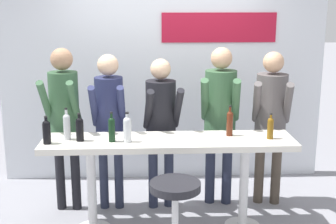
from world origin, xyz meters
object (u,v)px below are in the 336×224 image
object	(u,v)px
person_left	(109,114)
person_center_left	(161,117)
wine_bottle_2	(127,128)
wine_bottle_5	(270,127)
person_center	(220,109)
wine_bottle_0	(47,131)
person_center_right	(271,111)
bar_stool	(175,209)
wine_bottle_4	(80,128)
wine_bottle_3	(112,128)
tasting_table	(168,154)
wine_bottle_1	(230,122)
wine_bottle_6	(67,125)
person_far_left	(64,110)

from	to	relation	value
person_left	person_center_left	distance (m)	0.55
wine_bottle_2	wine_bottle_5	bearing A→B (deg)	1.53
person_center	wine_bottle_0	size ratio (longest dim) A/B	6.62
person_center_right	person_left	bearing A→B (deg)	-166.44
bar_stool	wine_bottle_4	world-z (taller)	wine_bottle_4
person_left	wine_bottle_5	distance (m)	1.69
person_center	wine_bottle_2	world-z (taller)	person_center
person_center_left	wine_bottle_3	distance (m)	0.75
tasting_table	bar_stool	xyz separation A→B (m)	(0.03, -0.61, -0.30)
wine_bottle_1	wine_bottle_4	distance (m)	1.47
bar_stool	wine_bottle_6	bearing A→B (deg)	147.34
bar_stool	wine_bottle_1	bearing A→B (deg)	50.21
tasting_table	wine_bottle_4	bearing A→B (deg)	-178.63
bar_stool	wine_bottle_6	xyz separation A→B (m)	(-1.01, 0.65, 0.59)
person_far_left	person_center_right	xyz separation A→B (m)	(2.23, 0.06, -0.05)
person_far_left	wine_bottle_3	size ratio (longest dim) A/B	6.13
person_far_left	wine_bottle_1	xyz separation A→B (m)	(1.69, -0.42, -0.04)
person_center	person_left	bearing A→B (deg)	-167.10
person_left	wine_bottle_4	world-z (taller)	person_left
wine_bottle_3	person_center_left	bearing A→B (deg)	49.75
wine_bottle_6	person_center_right	bearing A→B (deg)	14.04
tasting_table	wine_bottle_6	xyz separation A→B (m)	(-0.98, 0.03, 0.29)
person_center_left	wine_bottle_6	xyz separation A→B (m)	(-0.92, -0.49, 0.05)
wine_bottle_3	wine_bottle_5	bearing A→B (deg)	0.72
bar_stool	person_left	bearing A→B (deg)	119.39
person_center_left	wine_bottle_0	world-z (taller)	person_center_left
bar_stool	wine_bottle_5	world-z (taller)	wine_bottle_5
tasting_table	bar_stool	bearing A→B (deg)	-87.34
person_center_right	wine_bottle_1	world-z (taller)	person_center_right
person_left	bar_stool	bearing A→B (deg)	-59.79
tasting_table	person_center_left	size ratio (longest dim) A/B	1.47
person_far_left	person_left	size ratio (longest dim) A/B	1.04
person_far_left	wine_bottle_6	xyz separation A→B (m)	(0.10, -0.48, -0.04)
wine_bottle_1	wine_bottle_4	bearing A→B (deg)	-175.77
wine_bottle_4	wine_bottle_6	bearing A→B (deg)	158.12
person_far_left	wine_bottle_3	xyz separation A→B (m)	(0.54, -0.56, -0.05)
person_center	wine_bottle_6	world-z (taller)	person_center
wine_bottle_3	tasting_table	bearing A→B (deg)	5.86
bar_stool	wine_bottle_6	world-z (taller)	wine_bottle_6
wine_bottle_1	person_far_left	bearing A→B (deg)	166.04
person_center_left	wine_bottle_2	xyz separation A→B (m)	(-0.34, -0.59, 0.05)
person_center_left	wine_bottle_5	size ratio (longest dim) A/B	6.55
person_center_left	person_center_right	size ratio (longest dim) A/B	0.96
person_center_right	wine_bottle_1	size ratio (longest dim) A/B	5.62
wine_bottle_3	person_left	bearing A→B (deg)	96.50
person_center_left	person_center_right	world-z (taller)	person_center_right
bar_stool	person_center_left	xyz separation A→B (m)	(-0.08, 1.13, 0.54)
wine_bottle_0	wine_bottle_6	world-z (taller)	wine_bottle_6
tasting_table	wine_bottle_1	xyz separation A→B (m)	(0.61, 0.09, 0.29)
person_left	wine_bottle_2	xyz separation A→B (m)	(0.21, -0.59, 0.00)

